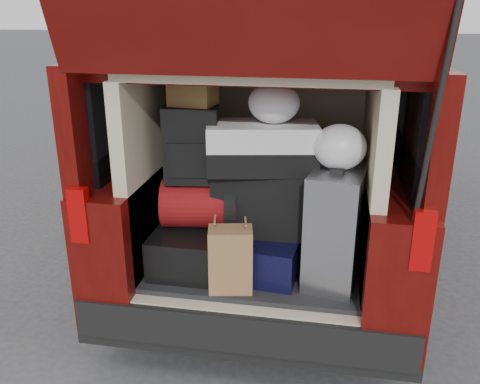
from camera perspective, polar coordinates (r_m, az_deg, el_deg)
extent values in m
plane|color=#353537|center=(3.33, 1.17, -17.78)|extent=(80.00, 80.00, 0.00)
cylinder|color=black|center=(3.67, -10.66, -8.31)|extent=(0.24, 0.64, 0.64)
cylinder|color=black|center=(3.48, 15.97, -10.44)|extent=(0.24, 0.64, 0.64)
cylinder|color=black|center=(6.64, -0.74, 5.15)|extent=(0.24, 0.64, 0.64)
cylinder|color=black|center=(6.54, 13.55, 4.34)|extent=(0.24, 0.64, 0.64)
cube|color=black|center=(5.02, 4.95, -0.75)|extent=(1.90, 4.85, 0.08)
cube|color=#470806|center=(5.00, -3.90, 4.53)|extent=(0.33, 4.85, 0.80)
cube|color=#470806|center=(4.87, 14.34, 3.52)|extent=(0.33, 4.85, 0.80)
cube|color=#470806|center=(4.70, 5.51, 16.24)|extent=(1.82, 4.46, 0.10)
cube|color=black|center=(4.78, -5.55, 12.82)|extent=(0.12, 4.25, 0.68)
cube|color=black|center=(4.63, 16.41, 11.87)|extent=(0.12, 4.25, 0.68)
cube|color=black|center=(2.86, 0.27, -15.00)|extent=(1.86, 0.16, 0.22)
cube|color=#990505|center=(2.79, -17.55, -2.47)|extent=(0.10, 0.06, 0.30)
cube|color=#990505|center=(2.53, 19.78, -5.13)|extent=(0.10, 0.06, 0.30)
cube|color=black|center=(3.28, 2.00, -7.64)|extent=(1.24, 1.05, 0.06)
cube|color=#BAB18F|center=(3.20, -9.67, 3.09)|extent=(0.08, 1.05, 1.15)
cube|color=#BAB18F|center=(3.03, 14.61, 1.73)|extent=(0.08, 1.05, 1.15)
cube|color=#BAB18F|center=(3.57, 3.42, 5.16)|extent=(1.34, 0.06, 1.15)
cube|color=#BAB18F|center=(2.91, 2.30, 13.89)|extent=(1.34, 1.05, 0.06)
cylinder|color=black|center=(2.27, 21.42, 8.67)|extent=(0.02, 0.90, 0.76)
cube|color=black|center=(3.40, 1.95, -11.29)|extent=(1.24, 1.05, 0.55)
cube|color=black|center=(3.15, -5.02, -5.85)|extent=(0.45, 0.61, 0.24)
cube|color=black|center=(3.07, 2.84, -6.71)|extent=(0.47, 0.56, 0.22)
cube|color=silver|center=(2.91, 10.67, -3.83)|extent=(0.35, 0.49, 0.67)
cube|color=olive|center=(2.82, -1.07, -7.60)|extent=(0.26, 0.20, 0.37)
cube|color=maroon|center=(3.04, -4.51, -1.29)|extent=(0.48, 0.35, 0.29)
cube|color=black|center=(3.02, 2.24, -0.84)|extent=(0.54, 0.33, 0.39)
cube|color=black|center=(2.92, -5.46, 5.31)|extent=(0.33, 0.23, 0.44)
cube|color=white|center=(2.88, 2.50, 5.05)|extent=(0.66, 0.42, 0.28)
cube|color=brown|center=(2.90, -5.32, 11.83)|extent=(0.26, 0.23, 0.22)
ellipsoid|color=white|center=(2.83, 3.84, 9.98)|extent=(0.33, 0.32, 0.23)
ellipsoid|color=white|center=(2.77, 11.14, 4.98)|extent=(0.32, 0.30, 0.25)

